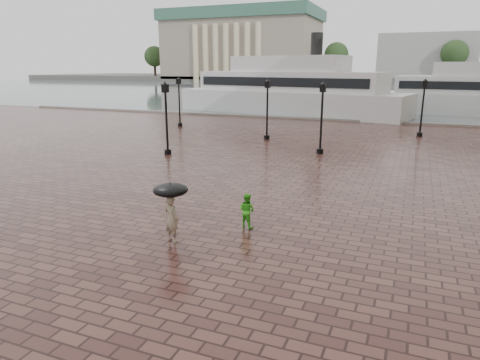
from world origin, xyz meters
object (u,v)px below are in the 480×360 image
object	(u,v)px
street_lamps	(271,110)
child_pedestrian	(247,210)
adult_pedestrian	(172,219)
ferry_near	(289,90)

from	to	relation	value
street_lamps	child_pedestrian	size ratio (longest dim) A/B	17.48
adult_pedestrian	ferry_near	world-z (taller)	ferry_near
adult_pedestrian	ferry_near	distance (m)	39.96
street_lamps	ferry_near	distance (m)	19.83
child_pedestrian	ferry_near	world-z (taller)	ferry_near
street_lamps	ferry_near	xyz separation A→B (m)	(-4.09, 19.40, 0.42)
child_pedestrian	ferry_near	xyz separation A→B (m)	(-9.09, 37.14, 2.13)
adult_pedestrian	ferry_near	size ratio (longest dim) A/B	0.05
street_lamps	adult_pedestrian	size ratio (longest dim) A/B	14.07
street_lamps	ferry_near	size ratio (longest dim) A/B	0.75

